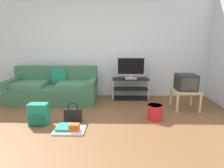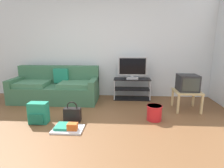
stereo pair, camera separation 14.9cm
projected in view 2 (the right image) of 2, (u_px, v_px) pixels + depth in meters
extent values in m
cube|color=brown|center=(71.00, 141.00, 2.74)|extent=(9.00, 9.80, 0.02)
cube|color=silver|center=(94.00, 45.00, 4.83)|extent=(9.00, 0.10, 2.70)
cube|color=#3D6B4C|center=(55.00, 93.00, 4.53)|extent=(2.04, 0.84, 0.39)
cube|color=#3D6B4C|center=(59.00, 74.00, 4.75)|extent=(2.04, 0.20, 0.44)
cube|color=#3D6B4C|center=(17.00, 81.00, 4.52)|extent=(0.14, 0.84, 0.17)
cube|color=#3D6B4C|center=(94.00, 82.00, 4.41)|extent=(0.14, 0.84, 0.17)
cube|color=#477857|center=(31.00, 84.00, 4.45)|extent=(0.82, 0.59, 0.10)
cube|color=#477857|center=(77.00, 84.00, 4.38)|extent=(0.82, 0.59, 0.10)
cube|color=#238466|center=(61.00, 76.00, 4.63)|extent=(0.36, 0.14, 0.37)
cube|color=black|center=(132.00, 79.00, 4.63)|extent=(0.91, 0.38, 0.02)
cube|color=black|center=(132.00, 89.00, 4.69)|extent=(0.87, 0.36, 0.02)
cube|color=black|center=(132.00, 98.00, 4.75)|extent=(0.91, 0.38, 0.02)
cylinder|color=#B7B7BC|center=(114.00, 90.00, 4.55)|extent=(0.03, 0.03, 0.52)
cylinder|color=#B7B7BC|center=(150.00, 91.00, 4.49)|extent=(0.03, 0.03, 0.52)
cylinder|color=#B7B7BC|center=(115.00, 87.00, 4.88)|extent=(0.03, 0.03, 0.52)
cylinder|color=#B7B7BC|center=(149.00, 87.00, 4.83)|extent=(0.03, 0.03, 0.52)
cube|color=#B2B2B7|center=(132.00, 78.00, 4.61)|extent=(0.28, 0.22, 0.05)
cube|color=#B2B2B7|center=(132.00, 76.00, 4.60)|extent=(0.05, 0.04, 0.04)
cube|color=#B2B2B7|center=(132.00, 66.00, 4.54)|extent=(0.70, 0.04, 0.45)
cube|color=black|center=(133.00, 66.00, 4.52)|extent=(0.64, 0.01, 0.39)
cube|color=tan|center=(187.00, 91.00, 3.89)|extent=(0.52, 0.52, 0.03)
cube|color=tan|center=(178.00, 104.00, 3.73)|extent=(0.04, 0.04, 0.39)
cube|color=tan|center=(202.00, 105.00, 3.70)|extent=(0.04, 0.04, 0.39)
cube|color=tan|center=(172.00, 98.00, 4.17)|extent=(0.04, 0.04, 0.39)
cube|color=tan|center=(193.00, 98.00, 4.14)|extent=(0.04, 0.04, 0.39)
cube|color=#232326|center=(188.00, 83.00, 3.87)|extent=(0.40, 0.39, 0.33)
cube|color=#333833|center=(191.00, 85.00, 3.67)|extent=(0.33, 0.01, 0.26)
cube|color=#238466|center=(39.00, 113.00, 3.30)|extent=(0.33, 0.18, 0.38)
cube|color=#1A634C|center=(36.00, 119.00, 3.21)|extent=(0.25, 0.04, 0.17)
cylinder|color=#1A634C|center=(36.00, 109.00, 3.41)|extent=(0.04, 0.04, 0.30)
cylinder|color=#1A634C|center=(46.00, 110.00, 3.39)|extent=(0.04, 0.04, 0.30)
cube|color=black|center=(72.00, 115.00, 3.39)|extent=(0.31, 0.13, 0.25)
torus|color=black|center=(72.00, 107.00, 3.36)|extent=(0.19, 0.02, 0.19)
cylinder|color=red|center=(154.00, 113.00, 3.43)|extent=(0.27, 0.27, 0.28)
cylinder|color=red|center=(155.00, 106.00, 3.40)|extent=(0.29, 0.29, 0.02)
cube|color=silver|center=(68.00, 129.00, 3.06)|extent=(0.50, 0.35, 0.03)
cube|color=#CC561E|center=(72.00, 127.00, 3.00)|extent=(0.16, 0.12, 0.11)
cube|color=#238466|center=(63.00, 126.00, 3.09)|extent=(0.22, 0.28, 0.04)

